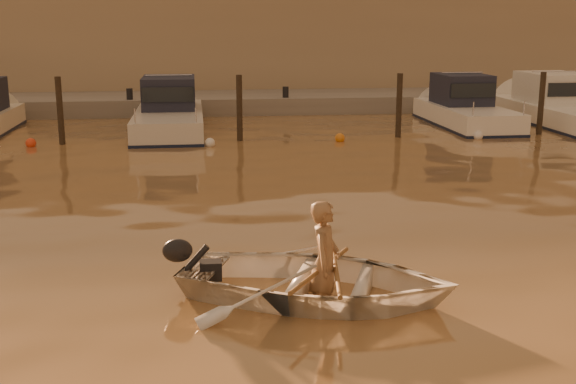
{
  "coord_description": "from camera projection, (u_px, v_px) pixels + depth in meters",
  "views": [
    {
      "loc": [
        -1.55,
        -8.14,
        3.61
      ],
      "look_at": [
        -0.01,
        3.72,
        0.75
      ],
      "focal_mm": 45.0,
      "sensor_mm": 36.0,
      "label": 1
    }
  ],
  "objects": [
    {
      "name": "waterfront_building",
      "position": [
        226.0,
        46.0,
        34.37
      ],
      "size": [
        46.0,
        7.0,
        4.8
      ],
      "primitive_type": "cube",
      "color": "#9E8466",
      "rests_on": "quay"
    },
    {
      "name": "piling_2",
      "position": [
        239.0,
        111.0,
        21.96
      ],
      "size": [
        0.18,
        0.18,
        2.2
      ],
      "primitive_type": "cylinder",
      "color": "#2D2319",
      "rests_on": "ground_plane"
    },
    {
      "name": "fender_d",
      "position": [
        340.0,
        138.0,
        21.98
      ],
      "size": [
        0.3,
        0.3,
        0.3
      ],
      "primitive_type": "sphere",
      "color": "orange",
      "rests_on": "ground_plane"
    },
    {
      "name": "outboard_motor",
      "position": [
        209.0,
        270.0,
        9.84
      ],
      "size": [
        0.98,
        0.69,
        0.7
      ],
      "primitive_type": null,
      "rotation": [
        0.0,
        0.0,
        -0.36
      ],
      "color": "black",
      "rests_on": "dinghy"
    },
    {
      "name": "fender_e",
      "position": [
        478.0,
        136.0,
        22.45
      ],
      "size": [
        0.3,
        0.3,
        0.3
      ],
      "primitive_type": "sphere",
      "color": "white",
      "rests_on": "ground_plane"
    },
    {
      "name": "moored_boat_5",
      "position": [
        562.0,
        106.0,
        25.59
      ],
      "size": [
        2.42,
        8.07,
        1.75
      ],
      "primitive_type": null,
      "color": "white",
      "rests_on": "ground_plane"
    },
    {
      "name": "piling_1",
      "position": [
        60.0,
        114.0,
        21.3
      ],
      "size": [
        0.18,
        0.18,
        2.2
      ],
      "primitive_type": "cylinder",
      "color": "#2D2319",
      "rests_on": "ground_plane"
    },
    {
      "name": "quay",
      "position": [
        233.0,
        107.0,
        29.58
      ],
      "size": [
        52.0,
        4.0,
        1.0
      ],
      "primitive_type": "cube",
      "color": "gray",
      "rests_on": "ground_plane"
    },
    {
      "name": "person",
      "position": [
        325.0,
        262.0,
        9.43
      ],
      "size": [
        0.58,
        0.7,
        1.64
      ],
      "primitive_type": "imported",
      "rotation": [
        0.0,
        0.0,
        1.21
      ],
      "color": "#916C48",
      "rests_on": "dinghy"
    },
    {
      "name": "piling_4",
      "position": [
        541.0,
        107.0,
        23.17
      ],
      "size": [
        0.18,
        0.18,
        2.2
      ],
      "primitive_type": "cylinder",
      "color": "#2D2319",
      "rests_on": "ground_plane"
    },
    {
      "name": "piling_3",
      "position": [
        399.0,
        109.0,
        22.58
      ],
      "size": [
        0.18,
        0.18,
        2.2
      ],
      "primitive_type": "cylinder",
      "color": "#2D2319",
      "rests_on": "ground_plane"
    },
    {
      "name": "fender_b",
      "position": [
        31.0,
        143.0,
        21.08
      ],
      "size": [
        0.3,
        0.3,
        0.3
      ],
      "primitive_type": "sphere",
      "color": "red",
      "rests_on": "ground_plane"
    },
    {
      "name": "fender_c",
      "position": [
        210.0,
        143.0,
        21.12
      ],
      "size": [
        0.3,
        0.3,
        0.3
      ],
      "primitive_type": "sphere",
      "color": "white",
      "rests_on": "ground_plane"
    },
    {
      "name": "oar_port",
      "position": [
        336.0,
        270.0,
        9.43
      ],
      "size": [
        0.37,
        2.09,
        0.13
      ],
      "primitive_type": "cylinder",
      "rotation": [
        1.54,
        0.0,
        -0.15
      ],
      "color": "brown",
      "rests_on": "dinghy"
    },
    {
      "name": "dinghy",
      "position": [
        317.0,
        280.0,
        9.52
      ],
      "size": [
        4.33,
        3.72,
        0.76
      ],
      "primitive_type": "imported",
      "rotation": [
        0.0,
        0.0,
        1.21
      ],
      "color": "silver",
      "rests_on": "ground_plane"
    },
    {
      "name": "moored_boat_4",
      "position": [
        466.0,
        108.0,
        25.15
      ],
      "size": [
        2.07,
        6.45,
        1.75
      ],
      "primitive_type": null,
      "color": "white",
      "rests_on": "ground_plane"
    },
    {
      "name": "oar_starboard",
      "position": [
        321.0,
        269.0,
        9.47
      ],
      "size": [
        1.12,
        1.84,
        0.13
      ],
      "primitive_type": "cylinder",
      "rotation": [
        1.54,
        0.0,
        -0.53
      ],
      "color": "brown",
      "rests_on": "dinghy"
    },
    {
      "name": "ground_plane",
      "position": [
        328.0,
        321.0,
        8.88
      ],
      "size": [
        160.0,
        160.0,
        0.0
      ],
      "primitive_type": "plane",
      "color": "olive",
      "rests_on": "ground"
    },
    {
      "name": "moored_boat_2",
      "position": [
        169.0,
        113.0,
        23.87
      ],
      "size": [
        2.17,
        7.3,
        1.75
      ],
      "primitive_type": null,
      "color": "silver",
      "rests_on": "ground_plane"
    }
  ]
}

